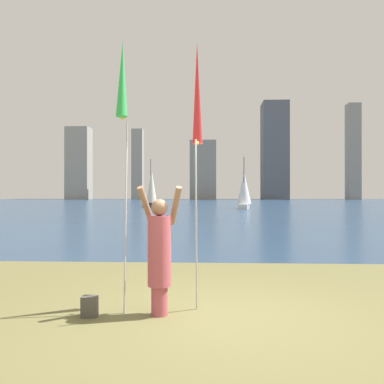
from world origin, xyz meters
The scene contains 12 objects.
ground centered at (0.00, 50.95, -0.06)m, with size 120.00×138.00×0.12m.
person centered at (-0.80, 0.06, 0.89)m, with size 0.67×0.49×1.82m.
kite_flag_left centered at (-1.31, -0.02, 3.21)m, with size 0.16×0.46×3.87m.
kite_flag_right centered at (-0.29, 0.64, 3.19)m, with size 0.16×0.82×4.03m.
bag centered at (-1.76, -0.07, 0.14)m, with size 0.21×0.16×0.29m.
sailboat_1 centered at (-7.34, 43.67, 2.32)m, with size 2.27×2.38×5.89m.
sailboat_4 centered at (3.60, 39.71, 1.98)m, with size 1.82×3.27×5.73m.
skyline_tower_0 centered at (-36.97, 106.21, 10.01)m, with size 6.32×5.34×20.02m.
skyline_tower_1 centered at (-20.48, 106.64, 9.74)m, with size 3.01×3.21×19.47m.
skyline_tower_2 centered at (-2.25, 106.10, 8.05)m, with size 7.13×5.16×16.11m.
skyline_tower_3 centered at (17.70, 108.97, 13.50)m, with size 7.00×7.96×27.00m.
skyline_tower_4 centered at (38.16, 105.67, 12.89)m, with size 3.26×3.64×25.78m.
Camera 1 is at (-0.08, -5.64, 1.72)m, focal length 38.08 mm.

